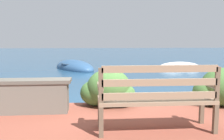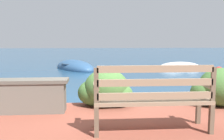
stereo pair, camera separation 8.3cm
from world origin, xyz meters
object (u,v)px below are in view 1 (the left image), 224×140
Objects in this scene: park_bench at (157,96)px; rowboat_mid at (74,68)px; rowboat_nearest at (179,67)px; mooring_buoy at (218,71)px.

park_bench reaches higher than rowboat_mid.
park_bench reaches higher than rowboat_nearest.
rowboat_nearest is 5.36m from rowboat_mid.
rowboat_mid is (-1.75, 9.31, -0.64)m from park_bench.
mooring_buoy is (1.11, -1.85, 0.02)m from rowboat_nearest.
rowboat_mid is at bearing 172.94° from rowboat_nearest.
rowboat_mid is 6.77m from mooring_buoy.
mooring_buoy is (6.47, -2.02, 0.01)m from rowboat_mid.
rowboat_nearest is at bearing 120.99° from mooring_buoy.
mooring_buoy is at bearing 55.38° from park_bench.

